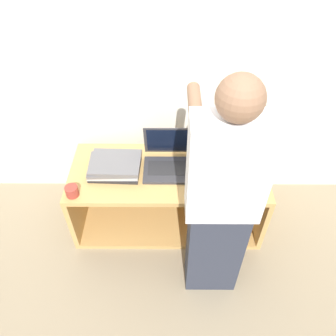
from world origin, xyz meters
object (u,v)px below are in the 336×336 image
laptop_stack_left (115,166)px  laptop_stack_right (222,165)px  person (221,206)px  mug (72,191)px  laptop_open (168,160)px

laptop_stack_left → laptop_stack_right: 0.77m
laptop_stack_right → person: (-0.08, -0.53, 0.19)m
person → mug: bearing=162.7°
mug → laptop_stack_right: bearing=12.8°
laptop_stack_left → mug: 0.35m
laptop_stack_right → mug: (-1.02, -0.23, -0.02)m
laptop_open → mug: 0.70m
laptop_stack_right → person: 0.57m
person → laptop_open: bearing=117.1°
laptop_open → laptop_stack_right: laptop_open is taller
laptop_stack_left → mug: (-0.26, -0.24, -0.01)m
person → laptop_stack_left: bearing=142.1°
laptop_open → laptop_stack_left: size_ratio=0.94×
laptop_stack_left → person: (0.68, -0.53, 0.21)m
laptop_stack_right → laptop_open: bearing=171.9°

